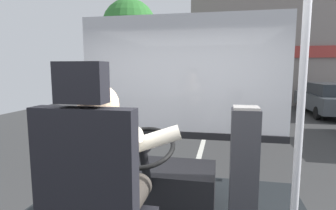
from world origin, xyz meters
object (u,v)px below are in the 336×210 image
Objects in this scene: parked_car_charcoal at (330,99)px; handrail_pole at (300,116)px; bus_driver at (106,173)px; fare_box at (244,169)px; parked_car_red at (298,88)px; steering_console at (156,184)px; parked_car_white at (281,85)px.

handrail_pole is at bearing -110.27° from parked_car_charcoal.
bus_driver is at bearing -114.16° from parked_car_charcoal.
fare_box is at bearing 115.03° from handrail_pole.
handrail_pole is at bearing -64.97° from fare_box.
bus_driver reaches higher than fare_box.
parked_car_red is (0.10, 5.73, 0.04)m from parked_car_charcoal.
handrail_pole is 2.05× the size of fare_box.
steering_console is 0.25× the size of parked_car_white.
bus_driver is 22.96m from parked_car_white.
fare_box is at bearing -101.76° from parked_car_white.
parked_car_red is at bearing 89.05° from parked_car_charcoal.
bus_driver is 0.18× the size of parked_car_charcoal.
parked_car_white is (0.01, 5.15, -0.11)m from parked_car_red.
parked_car_charcoal is (5.14, 10.37, -0.19)m from steering_console.
handrail_pole reaches higher than parked_car_white.
bus_driver is 0.37× the size of handrail_pole.
parked_car_charcoal is at bearing 65.84° from bus_driver.
parked_car_charcoal is (4.10, 11.11, -1.02)m from handrail_pole.
handrail_pole reaches higher than parked_car_red.
fare_box is at bearing 48.96° from bus_driver.
bus_driver is at bearing -90.00° from steering_console.
bus_driver reaches higher than steering_console.
parked_car_charcoal is at bearing 67.58° from fare_box.
parked_car_charcoal is 5.73m from parked_car_red.
handrail_pole is (1.04, -0.73, 0.82)m from steering_console.
parked_car_charcoal is at bearing -90.95° from parked_car_red.
handrail_pole is 11.88m from parked_car_charcoal.
parked_car_red is (4.20, 16.84, -0.98)m from handrail_pole.
fare_box is at bearing -13.53° from steering_console.
steering_console is 0.53× the size of handrail_pole.
parked_car_red reaches higher than parked_car_charcoal.
bus_driver is at bearing -161.05° from handrail_pole.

